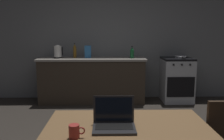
# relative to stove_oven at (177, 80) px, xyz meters

# --- Properties ---
(back_wall) EXTENTS (6.40, 0.10, 2.75)m
(back_wall) POSITION_rel_stove_oven_xyz_m (-0.98, 0.35, 0.92)
(back_wall) COLOR slate
(back_wall) RESTS_ON ground_plane
(kitchen_counter) EXTENTS (2.16, 0.64, 0.91)m
(kitchen_counter) POSITION_rel_stove_oven_xyz_m (-1.75, 0.00, 0.00)
(kitchen_counter) COLOR #382D23
(kitchen_counter) RESTS_ON ground_plane
(stove_oven) EXTENTS (0.60, 0.62, 0.91)m
(stove_oven) POSITION_rel_stove_oven_xyz_m (0.00, 0.00, 0.00)
(stove_oven) COLOR #B7BABF
(stove_oven) RESTS_ON ground_plane
(dining_table) EXTENTS (1.28, 0.90, 0.72)m
(dining_table) POSITION_rel_stove_oven_xyz_m (-1.28, -3.19, 0.20)
(dining_table) COLOR brown
(dining_table) RESTS_ON ground_plane
(laptop) EXTENTS (0.32, 0.24, 0.23)m
(laptop) POSITION_rel_stove_oven_xyz_m (-1.39, -3.16, 0.31)
(laptop) COLOR #232326
(laptop) RESTS_ON dining_table
(electric_kettle) EXTENTS (0.18, 0.16, 0.26)m
(electric_kettle) POSITION_rel_stove_oven_xyz_m (-2.43, 0.00, 0.58)
(electric_kettle) COLOR black
(electric_kettle) RESTS_ON kitchen_counter
(bottle) EXTENTS (0.08, 0.08, 0.24)m
(bottle) POSITION_rel_stove_oven_xyz_m (-0.94, -0.05, 0.57)
(bottle) COLOR #19592D
(bottle) RESTS_ON kitchen_counter
(frying_pan) EXTENTS (0.24, 0.42, 0.05)m
(frying_pan) POSITION_rel_stove_oven_xyz_m (0.05, -0.03, 0.48)
(frying_pan) COLOR gray
(frying_pan) RESTS_ON stove_oven
(coffee_mug) EXTENTS (0.11, 0.07, 0.09)m
(coffee_mug) POSITION_rel_stove_oven_xyz_m (-1.67, -3.33, 0.32)
(coffee_mug) COLOR #9E2D28
(coffee_mug) RESTS_ON dining_table
(cereal_box) EXTENTS (0.13, 0.05, 0.25)m
(cereal_box) POSITION_rel_stove_oven_xyz_m (-1.83, 0.02, 0.58)
(cereal_box) COLOR #3372B2
(cereal_box) RESTS_ON kitchen_counter
(bottle_b) EXTENTS (0.07, 0.07, 0.30)m
(bottle_b) POSITION_rel_stove_oven_xyz_m (-2.10, 0.08, 0.59)
(bottle_b) COLOR #8C601E
(bottle_b) RESTS_ON kitchen_counter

